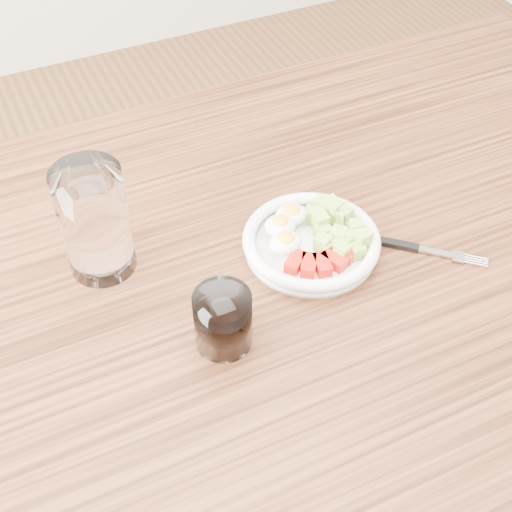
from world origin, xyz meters
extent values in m
cube|color=brown|center=(0.65, 0.35, 0.36)|extent=(0.07, 0.07, 0.73)
cube|color=brown|center=(0.00, 0.00, 0.75)|extent=(1.50, 0.90, 0.04)
cylinder|color=white|center=(0.08, 0.02, 0.78)|extent=(0.18, 0.18, 0.01)
torus|color=white|center=(0.08, 0.02, 0.79)|extent=(0.19, 0.19, 0.02)
cube|color=red|center=(0.04, -0.01, 0.79)|extent=(0.04, 0.04, 0.02)
cube|color=red|center=(0.05, -0.02, 0.79)|extent=(0.03, 0.04, 0.02)
cube|color=red|center=(0.07, -0.03, 0.79)|extent=(0.03, 0.04, 0.02)
cube|color=red|center=(0.09, -0.03, 0.79)|extent=(0.03, 0.04, 0.02)
cube|color=red|center=(0.10, -0.02, 0.79)|extent=(0.03, 0.04, 0.02)
cube|color=red|center=(0.11, -0.01, 0.79)|extent=(0.04, 0.03, 0.02)
ellipsoid|color=white|center=(0.05, 0.05, 0.80)|extent=(0.04, 0.04, 0.02)
ellipsoid|color=yellow|center=(0.05, 0.05, 0.81)|extent=(0.02, 0.02, 0.01)
ellipsoid|color=white|center=(0.07, 0.06, 0.80)|extent=(0.04, 0.04, 0.02)
ellipsoid|color=yellow|center=(0.07, 0.06, 0.81)|extent=(0.02, 0.02, 0.01)
ellipsoid|color=white|center=(0.04, 0.02, 0.80)|extent=(0.04, 0.04, 0.02)
ellipsoid|color=yellow|center=(0.04, 0.02, 0.81)|extent=(0.02, 0.02, 0.01)
cube|color=#A4C54C|center=(0.11, 0.00, 0.80)|extent=(0.03, 0.03, 0.02)
cube|color=#A4C54C|center=(0.13, -0.02, 0.80)|extent=(0.02, 0.02, 0.02)
cube|color=#A4C54C|center=(0.12, 0.07, 0.80)|extent=(0.03, 0.03, 0.02)
cube|color=#A4C54C|center=(0.12, -0.01, 0.80)|extent=(0.02, 0.02, 0.02)
cube|color=#A4C54C|center=(0.13, 0.05, 0.80)|extent=(0.02, 0.02, 0.02)
cube|color=#A4C54C|center=(0.11, -0.01, 0.80)|extent=(0.02, 0.02, 0.02)
cube|color=#A4C54C|center=(0.12, 0.04, 0.81)|extent=(0.03, 0.03, 0.02)
cube|color=#A4C54C|center=(0.12, 0.05, 0.79)|extent=(0.03, 0.03, 0.02)
cube|color=#A4C54C|center=(0.11, 0.01, 0.79)|extent=(0.02, 0.02, 0.02)
cube|color=#A4C54C|center=(0.09, -0.01, 0.79)|extent=(0.02, 0.02, 0.02)
cube|color=#A4C54C|center=(0.10, 0.06, 0.79)|extent=(0.03, 0.03, 0.02)
cube|color=#A4C54C|center=(0.10, 0.02, 0.79)|extent=(0.02, 0.02, 0.02)
cube|color=#A4C54C|center=(0.14, 0.04, 0.81)|extent=(0.02, 0.02, 0.02)
cube|color=#A4C54C|center=(0.10, 0.03, 0.80)|extent=(0.02, 0.02, 0.02)
cube|color=#A4C54C|center=(0.10, -0.03, 0.80)|extent=(0.02, 0.02, 0.02)
cube|color=#A4C54C|center=(0.09, 0.00, 0.79)|extent=(0.03, 0.03, 0.02)
cube|color=#A4C54C|center=(0.14, 0.03, 0.80)|extent=(0.02, 0.02, 0.02)
cube|color=#A4C54C|center=(0.12, -0.03, 0.79)|extent=(0.02, 0.02, 0.02)
cube|color=#A4C54C|center=(0.10, -0.01, 0.79)|extent=(0.02, 0.02, 0.02)
cube|color=#A4C54C|center=(0.13, 0.03, 0.80)|extent=(0.03, 0.03, 0.02)
cube|color=#A4C54C|center=(0.13, 0.00, 0.81)|extent=(0.02, 0.02, 0.02)
cube|color=black|center=(0.18, -0.02, 0.77)|extent=(0.07, 0.07, 0.01)
cube|color=silver|center=(0.23, -0.07, 0.77)|extent=(0.04, 0.04, 0.00)
cube|color=silver|center=(0.25, -0.09, 0.77)|extent=(0.03, 0.03, 0.00)
cylinder|color=silver|center=(0.26, -0.11, 0.77)|extent=(0.02, 0.02, 0.00)
cylinder|color=silver|center=(0.26, -0.10, 0.77)|extent=(0.02, 0.02, 0.00)
cylinder|color=silver|center=(0.27, -0.10, 0.77)|extent=(0.02, 0.02, 0.00)
cylinder|color=silver|center=(0.27, -0.10, 0.77)|extent=(0.02, 0.02, 0.00)
cylinder|color=white|center=(-0.19, 0.11, 0.85)|extent=(0.09, 0.09, 0.16)
cylinder|color=white|center=(-0.09, -0.08, 0.81)|extent=(0.07, 0.07, 0.08)
cylinder|color=black|center=(-0.09, -0.08, 0.81)|extent=(0.06, 0.06, 0.07)
camera|label=1|loc=(-0.29, -0.58, 1.47)|focal=50.00mm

